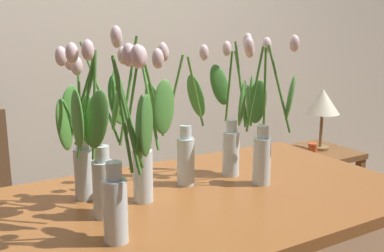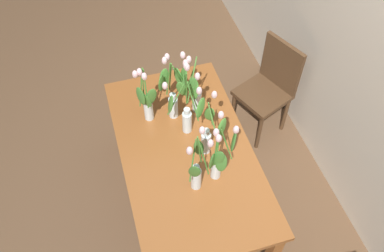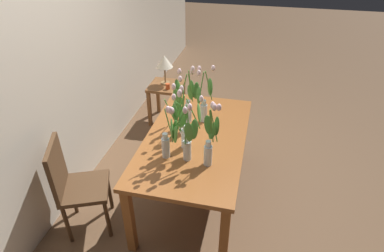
{
  "view_description": "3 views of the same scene",
  "coord_description": "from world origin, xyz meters",
  "px_view_note": "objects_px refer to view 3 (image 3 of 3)",
  "views": [
    {
      "loc": [
        -0.75,
        -1.25,
        1.31
      ],
      "look_at": [
        0.01,
        0.04,
        0.99
      ],
      "focal_mm": 41.15,
      "sensor_mm": 36.0,
      "label": 1
    },
    {
      "loc": [
        1.54,
        -0.41,
        3.03
      ],
      "look_at": [
        -0.0,
        0.04,
        0.99
      ],
      "focal_mm": 37.39,
      "sensor_mm": 36.0,
      "label": 2
    },
    {
      "loc": [
        -2.35,
        -0.51,
        2.41
      ],
      "look_at": [
        -0.05,
        0.02,
        0.89
      ],
      "focal_mm": 29.87,
      "sensor_mm": 36.0,
      "label": 3
    }
  ],
  "objects_px": {
    "tulip_vase_6": "(188,101)",
    "tulip_vase_1": "(184,138)",
    "tulip_vase_5": "(203,101)",
    "tulip_vase_3": "(210,141)",
    "tulip_vase_2": "(184,124)",
    "table_lamp": "(164,62)",
    "dining_chair": "(74,183)",
    "side_table": "(166,93)",
    "pillar_candle": "(168,86)",
    "tulip_vase_0": "(169,137)",
    "tulip_vase_4": "(181,116)",
    "dining_table": "(196,145)"
  },
  "relations": [
    {
      "from": "table_lamp",
      "to": "side_table",
      "type": "bearing_deg",
      "value": -152.26
    },
    {
      "from": "tulip_vase_2",
      "to": "side_table",
      "type": "relative_size",
      "value": 1.07
    },
    {
      "from": "tulip_vase_2",
      "to": "table_lamp",
      "type": "distance_m",
      "value": 1.72
    },
    {
      "from": "tulip_vase_3",
      "to": "tulip_vase_0",
      "type": "bearing_deg",
      "value": 88.64
    },
    {
      "from": "tulip_vase_3",
      "to": "dining_chair",
      "type": "height_order",
      "value": "tulip_vase_3"
    },
    {
      "from": "dining_chair",
      "to": "tulip_vase_5",
      "type": "bearing_deg",
      "value": -46.06
    },
    {
      "from": "dining_chair",
      "to": "side_table",
      "type": "height_order",
      "value": "dining_chair"
    },
    {
      "from": "dining_chair",
      "to": "side_table",
      "type": "xyz_separation_m",
      "value": [
        1.98,
        -0.22,
        -0.09
      ]
    },
    {
      "from": "tulip_vase_2",
      "to": "pillar_candle",
      "type": "relative_size",
      "value": 7.87
    },
    {
      "from": "tulip_vase_5",
      "to": "pillar_candle",
      "type": "bearing_deg",
      "value": 34.34
    },
    {
      "from": "tulip_vase_0",
      "to": "tulip_vase_2",
      "type": "distance_m",
      "value": 0.18
    },
    {
      "from": "tulip_vase_5",
      "to": "tulip_vase_6",
      "type": "bearing_deg",
      "value": 100.09
    },
    {
      "from": "tulip_vase_2",
      "to": "dining_table",
      "type": "bearing_deg",
      "value": -19.18
    },
    {
      "from": "tulip_vase_0",
      "to": "tulip_vase_3",
      "type": "relative_size",
      "value": 1.07
    },
    {
      "from": "tulip_vase_5",
      "to": "side_table",
      "type": "bearing_deg",
      "value": 33.7
    },
    {
      "from": "tulip_vase_2",
      "to": "tulip_vase_5",
      "type": "relative_size",
      "value": 1.05
    },
    {
      "from": "tulip_vase_3",
      "to": "table_lamp",
      "type": "bearing_deg",
      "value": 27.85
    },
    {
      "from": "dining_table",
      "to": "tulip_vase_1",
      "type": "bearing_deg",
      "value": 177.68
    },
    {
      "from": "tulip_vase_6",
      "to": "tulip_vase_3",
      "type": "bearing_deg",
      "value": -151.45
    },
    {
      "from": "tulip_vase_1",
      "to": "tulip_vase_0",
      "type": "bearing_deg",
      "value": 73.55
    },
    {
      "from": "table_lamp",
      "to": "tulip_vase_4",
      "type": "bearing_deg",
      "value": -156.92
    },
    {
      "from": "dining_chair",
      "to": "table_lamp",
      "type": "distance_m",
      "value": 2.05
    },
    {
      "from": "tulip_vase_3",
      "to": "dining_chair",
      "type": "bearing_deg",
      "value": 103.84
    },
    {
      "from": "tulip_vase_4",
      "to": "dining_table",
      "type": "bearing_deg",
      "value": -106.22
    },
    {
      "from": "tulip_vase_4",
      "to": "tulip_vase_6",
      "type": "height_order",
      "value": "tulip_vase_6"
    },
    {
      "from": "tulip_vase_1",
      "to": "tulip_vase_3",
      "type": "xyz_separation_m",
      "value": [
        0.03,
        -0.2,
        -0.02
      ]
    },
    {
      "from": "tulip_vase_2",
      "to": "dining_chair",
      "type": "distance_m",
      "value": 1.07
    },
    {
      "from": "tulip_vase_3",
      "to": "tulip_vase_2",
      "type": "bearing_deg",
      "value": 57.8
    },
    {
      "from": "dining_table",
      "to": "tulip_vase_5",
      "type": "xyz_separation_m",
      "value": [
        0.3,
        -0.0,
        0.3
      ]
    },
    {
      "from": "tulip_vase_1",
      "to": "table_lamp",
      "type": "height_order",
      "value": "tulip_vase_1"
    },
    {
      "from": "tulip_vase_1",
      "to": "side_table",
      "type": "relative_size",
      "value": 1.0
    },
    {
      "from": "tulip_vase_3",
      "to": "side_table",
      "type": "relative_size",
      "value": 0.99
    },
    {
      "from": "tulip_vase_6",
      "to": "side_table",
      "type": "distance_m",
      "value": 1.34
    },
    {
      "from": "tulip_vase_6",
      "to": "tulip_vase_4",
      "type": "bearing_deg",
      "value": 177.78
    },
    {
      "from": "tulip_vase_3",
      "to": "side_table",
      "type": "distance_m",
      "value": 1.99
    },
    {
      "from": "tulip_vase_3",
      "to": "tulip_vase_6",
      "type": "bearing_deg",
      "value": 28.55
    },
    {
      "from": "side_table",
      "to": "tulip_vase_2",
      "type": "bearing_deg",
      "value": -157.16
    },
    {
      "from": "dining_chair",
      "to": "table_lamp",
      "type": "bearing_deg",
      "value": -5.73
    },
    {
      "from": "tulip_vase_0",
      "to": "tulip_vase_5",
      "type": "bearing_deg",
      "value": -14.43
    },
    {
      "from": "tulip_vase_3",
      "to": "table_lamp",
      "type": "relative_size",
      "value": 1.36
    },
    {
      "from": "tulip_vase_1",
      "to": "tulip_vase_5",
      "type": "height_order",
      "value": "tulip_vase_5"
    },
    {
      "from": "tulip_vase_1",
      "to": "tulip_vase_4",
      "type": "relative_size",
      "value": 1.05
    },
    {
      "from": "tulip_vase_6",
      "to": "tulip_vase_1",
      "type": "bearing_deg",
      "value": -168.87
    },
    {
      "from": "side_table",
      "to": "pillar_candle",
      "type": "relative_size",
      "value": 7.33
    },
    {
      "from": "tulip_vase_3",
      "to": "side_table",
      "type": "height_order",
      "value": "tulip_vase_3"
    },
    {
      "from": "tulip_vase_3",
      "to": "tulip_vase_5",
      "type": "relative_size",
      "value": 0.97
    },
    {
      "from": "tulip_vase_0",
      "to": "tulip_vase_3",
      "type": "xyz_separation_m",
      "value": [
        -0.01,
        -0.34,
        0.02
      ]
    },
    {
      "from": "tulip_vase_3",
      "to": "table_lamp",
      "type": "height_order",
      "value": "tulip_vase_3"
    },
    {
      "from": "tulip_vase_1",
      "to": "tulip_vase_3",
      "type": "height_order",
      "value": "tulip_vase_1"
    },
    {
      "from": "pillar_candle",
      "to": "tulip_vase_3",
      "type": "bearing_deg",
      "value": -152.15
    }
  ]
}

